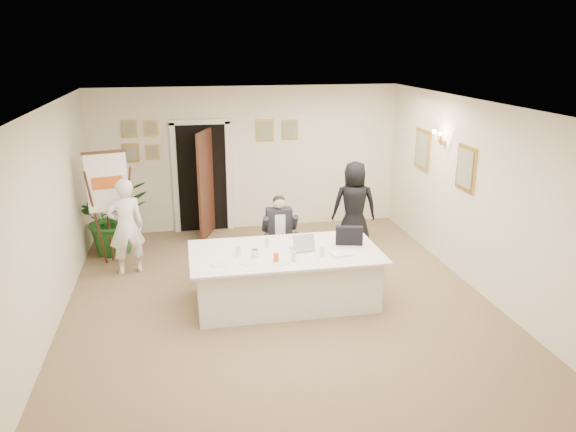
% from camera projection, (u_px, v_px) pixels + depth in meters
% --- Properties ---
extents(floor, '(7.00, 7.00, 0.00)m').
position_uv_depth(floor, '(279.00, 300.00, 8.15)').
color(floor, '#796245').
rests_on(floor, ground).
extents(ceiling, '(6.00, 7.00, 0.02)m').
position_uv_depth(ceiling, '(278.00, 105.00, 7.32)').
color(ceiling, white).
rests_on(ceiling, wall_back).
extents(wall_back, '(6.00, 0.10, 2.80)m').
position_uv_depth(wall_back, '(247.00, 159.00, 11.02)').
color(wall_back, white).
rests_on(wall_back, floor).
extents(wall_front, '(6.00, 0.10, 2.80)m').
position_uv_depth(wall_front, '(354.00, 330.00, 4.45)').
color(wall_front, white).
rests_on(wall_front, floor).
extents(wall_left, '(0.10, 7.00, 2.80)m').
position_uv_depth(wall_left, '(48.00, 221.00, 7.19)').
color(wall_left, white).
rests_on(wall_left, floor).
extents(wall_right, '(0.10, 7.00, 2.80)m').
position_uv_depth(wall_right, '(478.00, 197.00, 8.28)').
color(wall_right, white).
rests_on(wall_right, floor).
extents(doorway, '(1.14, 0.86, 2.20)m').
position_uv_depth(doorway, '(203.00, 180.00, 10.80)').
color(doorway, black).
rests_on(doorway, floor).
extents(pictures_back_wall, '(3.40, 0.06, 0.80)m').
position_uv_depth(pictures_back_wall, '(206.00, 137.00, 10.71)').
color(pictures_back_wall, gold).
rests_on(pictures_back_wall, wall_back).
extents(pictures_right_wall, '(0.06, 2.20, 0.80)m').
position_uv_depth(pictures_right_wall, '(442.00, 158.00, 9.29)').
color(pictures_right_wall, gold).
rests_on(pictures_right_wall, wall_right).
extents(wall_sconce, '(0.20, 0.30, 0.24)m').
position_uv_depth(wall_sconce, '(440.00, 137.00, 9.18)').
color(wall_sconce, '#D08542').
rests_on(wall_sconce, wall_right).
extents(conference_table, '(2.67, 1.43, 0.78)m').
position_uv_depth(conference_table, '(285.00, 276.00, 8.01)').
color(conference_table, silver).
rests_on(conference_table, floor).
extents(seated_man, '(0.57, 0.61, 1.29)m').
position_uv_depth(seated_man, '(280.00, 234.00, 9.01)').
color(seated_man, black).
rests_on(seated_man, floor).
extents(flip_chart, '(0.69, 0.50, 1.90)m').
position_uv_depth(flip_chart, '(109.00, 214.00, 9.26)').
color(flip_chart, '#381C11').
rests_on(flip_chart, floor).
extents(standing_man, '(0.65, 0.52, 1.57)m').
position_uv_depth(standing_man, '(126.00, 227.00, 8.90)').
color(standing_man, white).
rests_on(standing_man, floor).
extents(standing_woman, '(0.86, 0.64, 1.60)m').
position_uv_depth(standing_woman, '(354.00, 206.00, 9.98)').
color(standing_woman, black).
rests_on(standing_woman, floor).
extents(potted_palm, '(1.51, 1.43, 1.32)m').
position_uv_depth(potted_palm, '(114.00, 217.00, 9.85)').
color(potted_palm, '#20581D').
rests_on(potted_palm, floor).
extents(laptop, '(0.35, 0.38, 0.28)m').
position_uv_depth(laptop, '(302.00, 240.00, 7.93)').
color(laptop, '#B7BABC').
rests_on(laptop, conference_table).
extents(laptop_bag, '(0.40, 0.19, 0.27)m').
position_uv_depth(laptop_bag, '(349.00, 236.00, 8.12)').
color(laptop_bag, black).
rests_on(laptop_bag, conference_table).
extents(paper_stack, '(0.34, 0.26, 0.03)m').
position_uv_depth(paper_stack, '(342.00, 253.00, 7.77)').
color(paper_stack, white).
rests_on(paper_stack, conference_table).
extents(plate_left, '(0.25, 0.25, 0.01)m').
position_uv_depth(plate_left, '(218.00, 264.00, 7.41)').
color(plate_left, white).
rests_on(plate_left, conference_table).
extents(plate_mid, '(0.30, 0.30, 0.01)m').
position_uv_depth(plate_mid, '(249.00, 262.00, 7.47)').
color(plate_mid, white).
rests_on(plate_mid, conference_table).
extents(plate_near, '(0.28, 0.28, 0.01)m').
position_uv_depth(plate_near, '(281.00, 262.00, 7.49)').
color(plate_near, white).
rests_on(plate_near, conference_table).
extents(glass_a, '(0.08, 0.08, 0.14)m').
position_uv_depth(glass_a, '(238.00, 251.00, 7.70)').
color(glass_a, silver).
rests_on(glass_a, conference_table).
extents(glass_b, '(0.08, 0.08, 0.14)m').
position_uv_depth(glass_b, '(294.00, 257.00, 7.51)').
color(glass_b, silver).
rests_on(glass_b, conference_table).
extents(glass_c, '(0.08, 0.08, 0.14)m').
position_uv_depth(glass_c, '(322.00, 251.00, 7.70)').
color(glass_c, silver).
rests_on(glass_c, conference_table).
extents(glass_d, '(0.06, 0.06, 0.14)m').
position_uv_depth(glass_d, '(267.00, 243.00, 8.03)').
color(glass_d, silver).
rests_on(glass_d, conference_table).
extents(oj_glass, '(0.09, 0.09, 0.13)m').
position_uv_depth(oj_glass, '(276.00, 258.00, 7.47)').
color(oj_glass, '#E95713').
rests_on(oj_glass, conference_table).
extents(steel_jug, '(0.10, 0.10, 0.11)m').
position_uv_depth(steel_jug, '(255.00, 253.00, 7.66)').
color(steel_jug, silver).
rests_on(steel_jug, conference_table).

